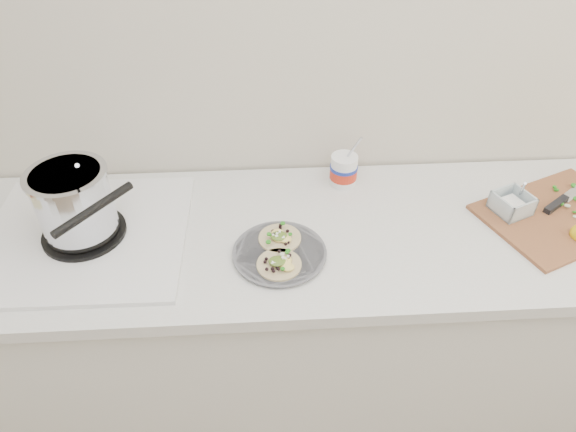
{
  "coord_description": "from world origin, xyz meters",
  "views": [
    {
      "loc": [
        -0.23,
        0.27,
        1.92
      ],
      "look_at": [
        -0.16,
        1.41,
        0.96
      ],
      "focal_mm": 32.0,
      "sensor_mm": 36.0,
      "label": 1
    }
  ],
  "objects": [
    {
      "name": "stove",
      "position": [
        -0.75,
        1.42,
        0.99
      ],
      "size": [
        0.59,
        0.55,
        0.28
      ],
      "rotation": [
        0.0,
        0.0,
        -0.01
      ],
      "color": "silver",
      "rests_on": "counter"
    },
    {
      "name": "cutboard",
      "position": [
        0.67,
        1.44,
        0.92
      ],
      "size": [
        0.55,
        0.47,
        0.07
      ],
      "rotation": [
        0.0,
        0.0,
        0.4
      ],
      "color": "brown",
      "rests_on": "counter"
    },
    {
      "name": "taco_plate",
      "position": [
        -0.19,
        1.31,
        0.92
      ],
      "size": [
        0.27,
        0.27,
        0.04
      ],
      "rotation": [
        0.0,
        0.0,
        -0.33
      ],
      "color": "#595A60",
      "rests_on": "counter"
    },
    {
      "name": "counter",
      "position": [
        0.0,
        1.43,
        0.45
      ],
      "size": [
        2.44,
        0.66,
        0.9
      ],
      "color": "silver",
      "rests_on": "ground"
    },
    {
      "name": "tub",
      "position": [
        0.04,
        1.64,
        0.96
      ],
      "size": [
        0.09,
        0.09,
        0.2
      ],
      "rotation": [
        0.0,
        0.0,
        0.16
      ],
      "color": "white",
      "rests_on": "counter"
    }
  ]
}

